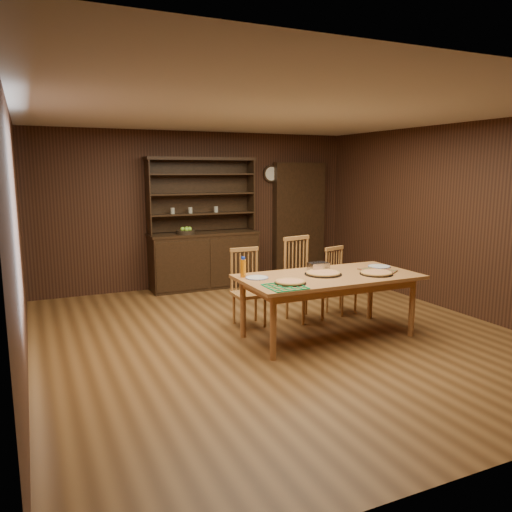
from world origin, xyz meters
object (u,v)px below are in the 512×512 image
china_hutch (204,253)px  chair_center (301,275)px  juice_bottle (243,268)px  dining_table (328,281)px  chair_left (247,284)px  chair_right (338,278)px

china_hutch → chair_center: size_ratio=1.98×
china_hutch → juice_bottle: bearing=-99.2°
china_hutch → dining_table: (0.52, -3.02, 0.08)m
chair_left → china_hutch: bearing=87.0°
chair_left → juice_bottle: bearing=-116.8°
juice_bottle → dining_table: bearing=-18.8°
dining_table → juice_bottle: size_ratio=8.93×
china_hutch → chair_left: 2.17m
chair_center → china_hutch: bearing=92.8°
chair_right → juice_bottle: bearing=-179.0°
chair_right → china_hutch: bearing=103.1°
dining_table → chair_center: bearing=84.0°
china_hutch → chair_right: bearing=-60.7°
chair_left → chair_right: (1.38, -0.02, -0.04)m
dining_table → juice_bottle: juice_bottle is taller
chair_right → juice_bottle: size_ratio=3.90×
chair_center → juice_bottle: size_ratio=4.68×
china_hutch → chair_center: china_hutch is taller
chair_left → chair_center: 0.76m
juice_bottle → chair_center: bearing=24.3°
dining_table → chair_right: chair_right is taller
china_hutch → chair_center: 2.31m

